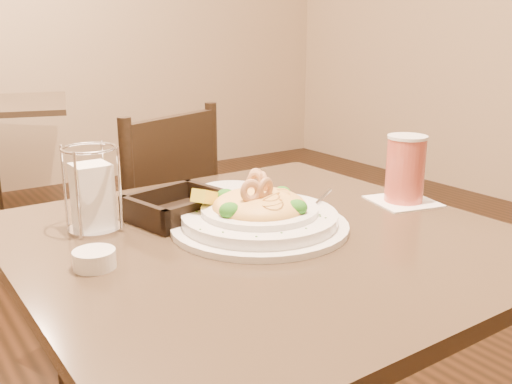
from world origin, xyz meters
TOP-DOWN VIEW (x-y plane):
  - main_table at (0.00, 0.00)m, footprint 0.90×0.90m
  - dining_chair_near at (0.07, 0.73)m, footprint 0.55×0.55m
  - pasta_bowl at (0.01, 0.03)m, footprint 0.38×0.35m
  - drink_glass at (0.39, -0.01)m, footprint 0.17×0.17m
  - bread_basket at (-0.09, 0.18)m, footprint 0.22×0.19m
  - napkin_caddy at (-0.26, 0.21)m, footprint 0.11×0.11m
  - side_plate at (0.11, 0.28)m, footprint 0.16×0.16m
  - butter_ramekin at (-0.32, 0.03)m, footprint 0.08×0.08m

SIDE VIEW (x-z plane):
  - dining_chair_near at x=0.07m, z-range 0.03..0.96m
  - main_table at x=0.00m, z-range 0.14..0.90m
  - side_plate at x=0.11m, z-range 0.76..0.77m
  - butter_ramekin at x=-0.32m, z-range 0.76..0.80m
  - bread_basket at x=-0.09m, z-range 0.76..0.81m
  - pasta_bowl at x=0.01m, z-range 0.74..0.85m
  - napkin_caddy at x=-0.26m, z-range 0.75..0.92m
  - drink_glass at x=0.39m, z-range 0.76..0.92m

